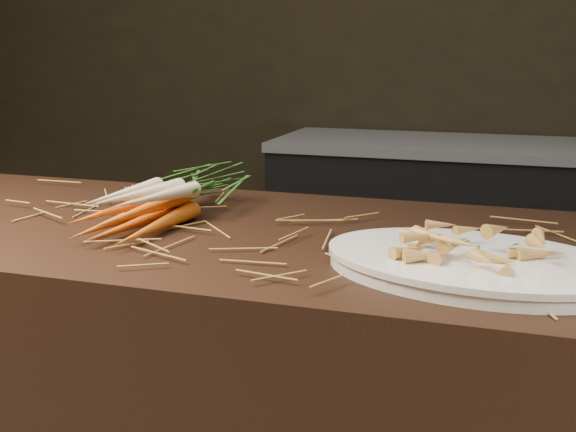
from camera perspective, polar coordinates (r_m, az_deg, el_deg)
name	(u,v)px	position (r m, az deg, el deg)	size (l,w,h in m)	color
back_counter	(489,241)	(3.18, 15.57, -1.91)	(1.82, 0.62, 0.84)	black
straw_bedding	(275,228)	(1.30, -1.02, -0.92)	(1.40, 0.60, 0.02)	#AD842C
root_veg_bunch	(180,194)	(1.43, -8.54, 1.72)	(0.20, 0.51, 0.09)	#E35218
serving_platter	(473,267)	(1.10, 14.40, -3.90)	(0.44, 0.30, 0.02)	white
roasted_veg_heap	(474,243)	(1.09, 14.51, -2.08)	(0.22, 0.16, 0.05)	#AA7232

